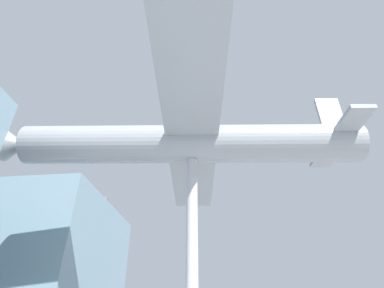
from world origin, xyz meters
TOP-DOWN VIEW (x-y plane):
  - glass_pavilion_right at (8.00, 12.46)m, footprint 10.06×11.92m
  - support_pylon_central at (0.00, 0.00)m, footprint 0.46×0.46m
  - suspended_airplane at (-0.02, 0.17)m, footprint 15.49×16.41m

SIDE VIEW (x-z plane):
  - support_pylon_central at x=0.00m, z-range 0.00..7.74m
  - glass_pavilion_right at x=8.00m, z-range -0.29..9.29m
  - suspended_airplane at x=-0.02m, z-range 6.92..10.32m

